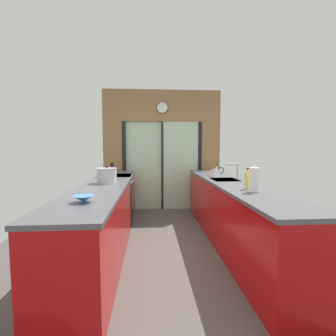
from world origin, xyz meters
name	(u,v)px	position (x,y,z in m)	size (l,w,h in m)	color
ground_plane	(168,237)	(0.00, 0.60, -0.01)	(5.04, 7.60, 0.02)	#4C4742
back_wall_unit	(162,143)	(0.00, 2.40, 1.52)	(2.64, 0.12, 2.70)	olive
left_counter_run	(104,218)	(-0.91, 0.13, 0.47)	(0.62, 3.80, 0.92)	#AD0C0F
right_counter_run	(231,212)	(0.91, 0.30, 0.46)	(0.62, 3.80, 0.92)	#AD0C0F
sink_faucet	(235,169)	(1.06, 0.55, 1.09)	(0.19, 0.02, 0.25)	#B7BABC
oven_range	(116,201)	(-0.91, 1.25, 0.46)	(0.60, 0.60, 0.92)	black
mixing_bowl	(84,199)	(-0.89, -0.95, 0.95)	(0.20, 0.20, 0.06)	teal
knife_block	(112,172)	(-0.89, 0.78, 1.02)	(0.08, 0.14, 0.27)	black
stock_pot	(107,176)	(-0.89, 0.29, 1.03)	(0.28, 0.28, 0.24)	#B7BABC
kettle	(217,171)	(0.89, 1.04, 1.01)	(0.25, 0.16, 0.21)	#B7BABC
soap_bottle	(247,180)	(0.89, -0.35, 1.03)	(0.06, 0.06, 0.26)	#D1CC4C
paper_towel_roll	(254,180)	(0.89, -0.53, 1.06)	(0.13, 0.13, 0.30)	#B7BABC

